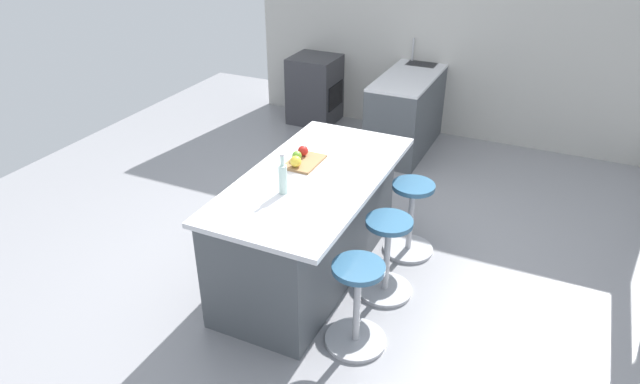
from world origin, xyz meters
The scene contains 13 objects.
ground_plane centered at (0.00, 0.00, 0.00)m, with size 8.14×8.14×0.00m, color gray.
interior_partition_left centered at (-3.13, 0.00, 1.32)m, with size 0.15×5.08×2.63m.
sink_cabinet centered at (-2.78, -0.27, 0.46)m, with size 2.06×0.60×1.19m.
oven_range centered at (-2.78, -1.65, 0.44)m, with size 0.60×0.61×0.88m.
kitchen_island centered at (0.30, -0.23, 0.46)m, with size 1.99×0.99×0.91m.
stool_by_window centered at (-0.32, 0.44, 0.32)m, with size 0.44×0.44×0.67m.
stool_middle centered at (0.30, 0.44, 0.32)m, with size 0.44×0.44×0.67m.
stool_near_camera centered at (0.93, 0.44, 0.32)m, with size 0.44×0.44×0.67m.
cutting_board centered at (0.15, -0.34, 0.92)m, with size 0.36×0.24×0.02m, color olive.
apple_green centered at (0.16, -0.40, 0.97)m, with size 0.08×0.08×0.08m, color #609E2D.
apple_red centered at (0.06, -0.40, 0.97)m, with size 0.09×0.09×0.09m, color red.
apple_yellow centered at (0.27, -0.36, 0.98)m, with size 0.09×0.09×0.09m, color gold.
water_bottle centered at (0.65, -0.26, 1.03)m, with size 0.06×0.06×0.31m.
Camera 1 is at (3.75, 1.48, 2.89)m, focal length 31.51 mm.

